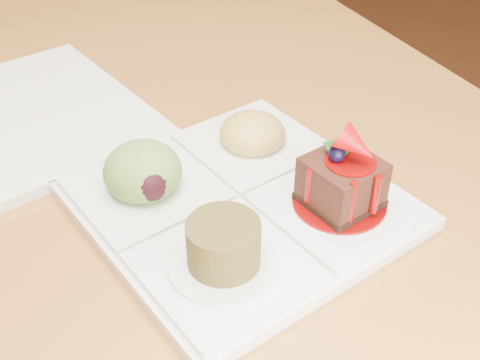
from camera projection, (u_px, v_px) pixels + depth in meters
name	position (u px, v px, depth m)	size (l,w,h in m)	color
dining_table	(51.00, 154.00, 0.75)	(1.00, 1.80, 0.75)	olive
sampler_plate	(236.00, 191.00, 0.55)	(0.31, 0.31, 0.10)	silver
second_plate	(10.00, 123.00, 0.67)	(0.28, 0.28, 0.01)	silver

